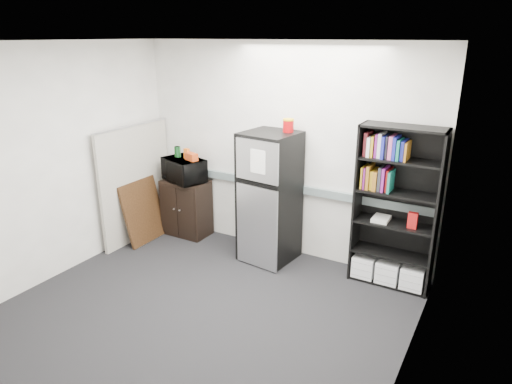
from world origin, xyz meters
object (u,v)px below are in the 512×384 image
(cubicle_partition, at_px, (136,183))
(cabinet, at_px, (186,208))
(microwave, at_px, (184,170))
(refrigerator, at_px, (269,198))
(bookshelf, at_px, (396,209))

(cubicle_partition, bearing_deg, cabinet, 38.96)
(cubicle_partition, relative_size, cabinet, 2.01)
(microwave, distance_m, refrigerator, 1.40)
(bookshelf, height_order, refrigerator, bookshelf)
(cubicle_partition, xyz_separation_m, microwave, (0.52, 0.40, 0.16))
(cubicle_partition, distance_m, cabinet, 0.78)
(bookshelf, xyz_separation_m, microwave, (-2.91, -0.08, 0.06))
(cabinet, xyz_separation_m, refrigerator, (1.39, -0.08, 0.42))
(bookshelf, xyz_separation_m, refrigerator, (-1.52, -0.14, -0.09))
(bookshelf, height_order, microwave, bookshelf)
(cabinet, height_order, microwave, microwave)
(bookshelf, bearing_deg, microwave, -178.42)
(microwave, xyz_separation_m, refrigerator, (1.39, -0.06, -0.14))
(refrigerator, bearing_deg, cabinet, -176.86)
(cubicle_partition, xyz_separation_m, refrigerator, (1.91, 0.34, 0.01))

